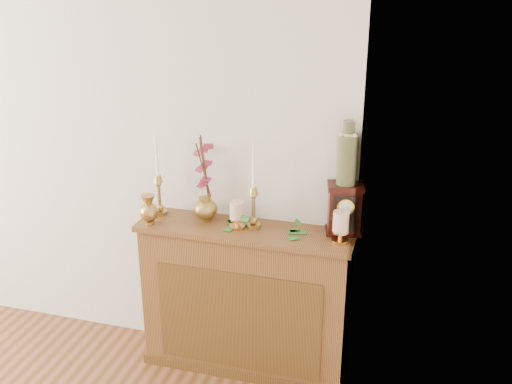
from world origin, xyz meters
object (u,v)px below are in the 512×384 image
(ginger_jar, at_px, (205,179))
(ceramic_vase, at_px, (347,156))
(candlestick_left, at_px, (159,188))
(mantel_clock, at_px, (344,209))
(candlestick_center, at_px, (254,200))
(bud_vase, at_px, (149,210))

(ginger_jar, xyz_separation_m, ceramic_vase, (0.80, 0.01, 0.21))
(ginger_jar, relative_size, ceramic_vase, 1.51)
(candlestick_left, relative_size, ginger_jar, 0.95)
(candlestick_left, bearing_deg, mantel_clock, 2.20)
(candlestick_center, bearing_deg, bud_vase, -168.35)
(candlestick_left, xyz_separation_m, mantel_clock, (1.08, 0.04, -0.02))
(ceramic_vase, bearing_deg, bud_vase, -169.96)
(candlestick_left, height_order, bud_vase, candlestick_left)
(candlestick_center, distance_m, ginger_jar, 0.32)
(mantel_clock, xyz_separation_m, ceramic_vase, (-0.00, 0.00, 0.30))
(candlestick_center, height_order, bud_vase, candlestick_center)
(mantel_clock, bearing_deg, ceramic_vase, 90.00)
(candlestick_left, distance_m, mantel_clock, 1.08)
(mantel_clock, height_order, ceramic_vase, ceramic_vase)
(ceramic_vase, bearing_deg, candlestick_left, -177.67)
(ginger_jar, distance_m, mantel_clock, 0.81)
(bud_vase, height_order, ginger_jar, ginger_jar)
(candlestick_center, xyz_separation_m, mantel_clock, (0.50, 0.07, -0.02))
(candlestick_left, height_order, ceramic_vase, ceramic_vase)
(candlestick_left, xyz_separation_m, bud_vase, (0.00, -0.15, -0.08))
(ginger_jar, xyz_separation_m, mantel_clock, (0.80, 0.01, -0.09))
(mantel_clock, distance_m, ceramic_vase, 0.30)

